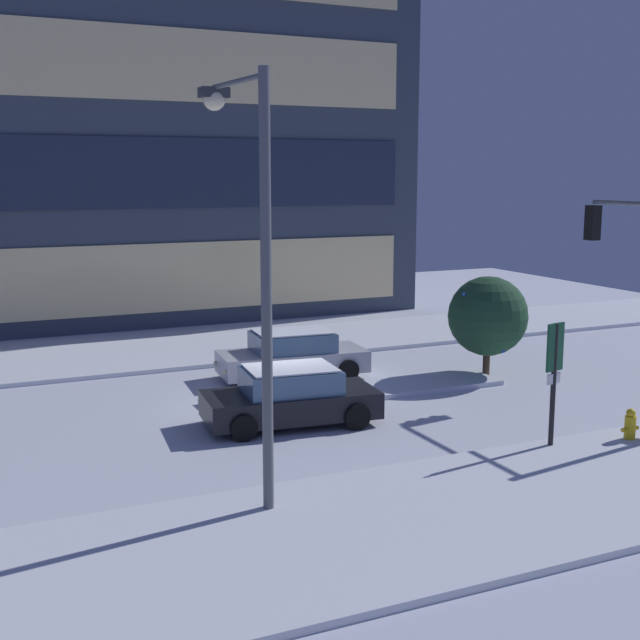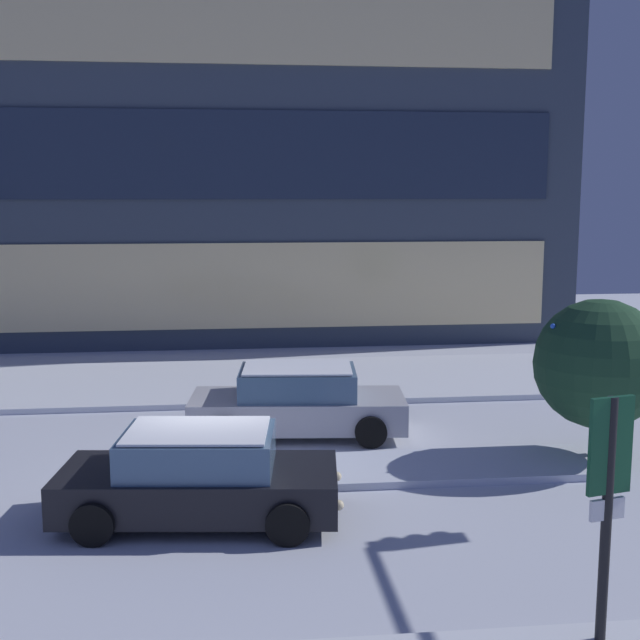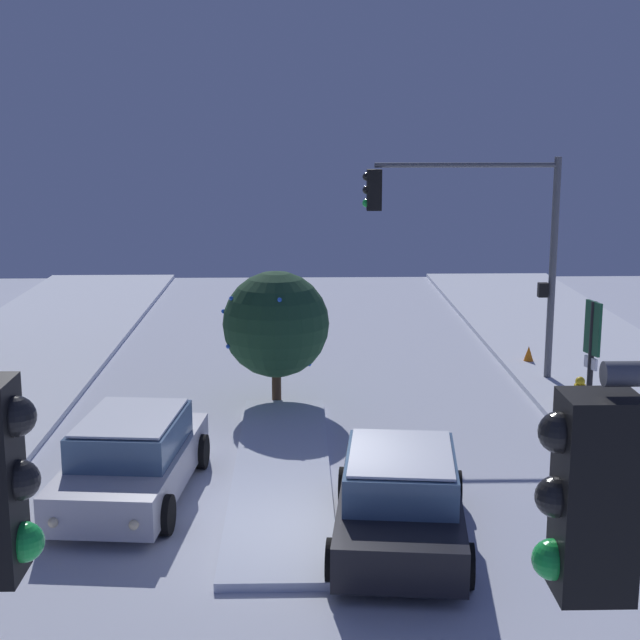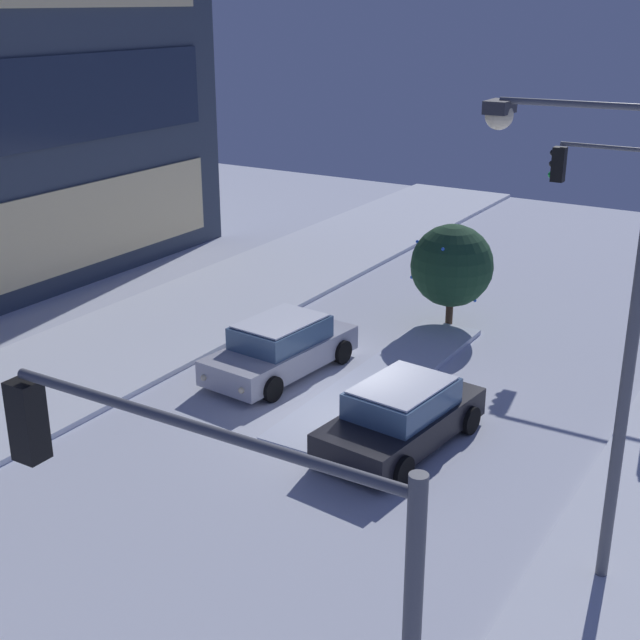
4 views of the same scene
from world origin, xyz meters
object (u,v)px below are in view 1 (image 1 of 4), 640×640
car_near (291,397)px  decorated_tree_median (488,316)px  parking_info_sign (554,370)px  car_far (292,355)px  street_lamp_arched (250,232)px  fire_hydrant (630,427)px

car_near → decorated_tree_median: decorated_tree_median is taller
parking_info_sign → decorated_tree_median: bearing=-37.6°
car_near → car_far: bearing=72.9°
car_near → parking_info_sign: (4.64, -4.39, 1.20)m
parking_info_sign → car_far: bearing=3.1°
decorated_tree_median → car_near: bearing=-164.4°
street_lamp_arched → parking_info_sign: size_ratio=2.71×
street_lamp_arched → fire_hydrant: street_lamp_arched is taller
car_far → fire_hydrant: size_ratio=5.46×
car_near → parking_info_sign: bearing=-37.2°
street_lamp_arched → decorated_tree_median: bearing=-61.0°
car_far → parking_info_sign: parking_info_sign is taller
car_near → parking_info_sign: size_ratio=1.55×
car_far → decorated_tree_median: (5.56, -2.43, 1.22)m
parking_info_sign → decorated_tree_median: 7.10m
decorated_tree_median → street_lamp_arched: bearing=-147.3°
car_far → parking_info_sign: size_ratio=1.60×
car_far → street_lamp_arched: bearing=68.3°
car_near → parking_info_sign: 6.50m
car_near → street_lamp_arched: bearing=-114.4°
car_near → decorated_tree_median: size_ratio=1.45×
car_near → decorated_tree_median: 7.90m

